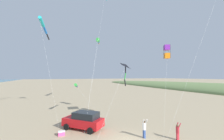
% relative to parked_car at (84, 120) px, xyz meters
% --- Properties ---
extents(parked_car, '(4.28, 4.41, 1.85)m').
position_rel_parked_car_xyz_m(parked_car, '(0.00, 0.00, 0.00)').
color(parked_car, red).
rests_on(parked_car, ground_plane).
extents(cooler_box, '(0.62, 0.42, 0.42)m').
position_rel_parked_car_xyz_m(cooler_box, '(2.37, 0.76, -0.74)').
color(cooler_box, '#EF4C93').
rests_on(cooler_box, ground_plane).
extents(person_adult_flyer, '(0.46, 0.57, 1.76)m').
position_rel_parked_car_xyz_m(person_adult_flyer, '(-4.56, 4.55, 0.01)').
color(person_adult_flyer, '#335199').
rests_on(person_adult_flyer, ground_plane).
extents(person_child_green_jacket, '(0.45, 0.36, 1.51)m').
position_rel_parked_car_xyz_m(person_child_green_jacket, '(-7.00, 6.17, -0.13)').
color(person_child_green_jacket, '#B72833').
rests_on(person_child_green_jacket, ground_plane).
extents(kite_windsock_yellow_midlevel, '(2.59, 13.27, 14.51)m').
position_rel_parked_car_xyz_m(kite_windsock_yellow_midlevel, '(4.33, -9.42, 12.73)').
color(kite_windsock_yellow_midlevel, '#1EB7C6').
rests_on(kite_windsock_yellow_midlevel, ground_plane).
extents(kite_windsock_blue_topmost, '(7.78, 17.03, 14.11)m').
position_rel_parked_car_xyz_m(kite_windsock_blue_topmost, '(-6.68, -14.57, 12.63)').
color(kite_windsock_blue_topmost, green).
rests_on(kite_windsock_blue_topmost, ground_plane).
extents(kite_delta_orange_high_right, '(10.01, 11.63, 7.59)m').
position_rel_parked_car_xyz_m(kite_delta_orange_high_right, '(-5.82, -0.95, 6.12)').
color(kite_delta_orange_high_right, black).
rests_on(kite_delta_orange_high_right, ground_plane).
extents(kite_windsock_small_distant, '(2.93, 9.68, 4.70)m').
position_rel_parked_car_xyz_m(kite_windsock_small_distant, '(-0.47, -7.01, 3.30)').
color(kite_windsock_small_distant, green).
rests_on(kite_windsock_small_distant, ground_plane).
extents(kite_box_striped_overhead, '(3.11, 2.48, 9.32)m').
position_rel_parked_car_xyz_m(kite_box_striped_overhead, '(-8.78, 3.35, 7.58)').
color(kite_box_striped_overhead, purple).
rests_on(kite_box_striped_overhead, ground_plane).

